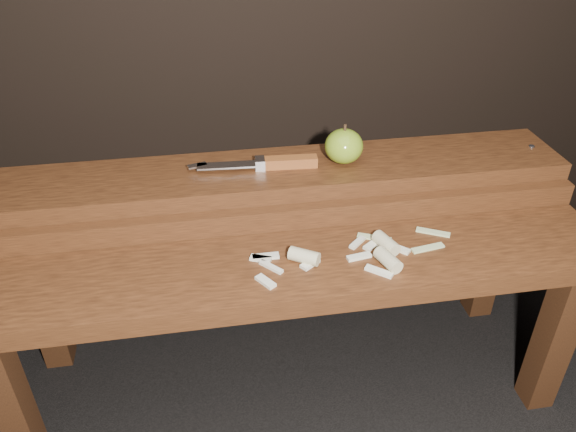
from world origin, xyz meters
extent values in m
plane|color=black|center=(0.00, 0.00, 0.00)|extent=(60.00, 60.00, 0.00)
cube|color=#351C0D|center=(-0.54, -0.10, 0.19)|extent=(0.06, 0.06, 0.38)
cube|color=#351C0D|center=(0.54, -0.10, 0.19)|extent=(0.06, 0.06, 0.38)
cube|color=#452410|center=(0.00, -0.05, 0.40)|extent=(1.20, 0.20, 0.04)
cube|color=#351C0D|center=(-0.54, 0.20, 0.23)|extent=(0.06, 0.06, 0.46)
cube|color=#351C0D|center=(0.54, 0.20, 0.23)|extent=(0.06, 0.06, 0.46)
cube|color=#452410|center=(0.00, 0.07, 0.44)|extent=(1.20, 0.02, 0.05)
cube|color=#452410|center=(0.00, 0.17, 0.48)|extent=(1.20, 0.18, 0.04)
cylinder|color=slate|center=(0.56, 0.17, 0.50)|extent=(0.01, 0.01, 0.00)
ellipsoid|color=olive|center=(0.13, 0.17, 0.54)|extent=(0.08, 0.08, 0.07)
cylinder|color=#382314|center=(0.13, 0.17, 0.58)|extent=(0.01, 0.01, 0.01)
cube|color=brown|center=(0.02, 0.17, 0.51)|extent=(0.11, 0.03, 0.02)
cube|color=silver|center=(-0.04, 0.17, 0.51)|extent=(0.02, 0.03, 0.02)
cube|color=silver|center=(-0.11, 0.17, 0.51)|extent=(0.12, 0.03, 0.00)
cube|color=silver|center=(-0.17, 0.18, 0.51)|extent=(0.04, 0.03, 0.00)
cube|color=beige|center=(0.19, -0.04, 0.42)|extent=(0.04, 0.04, 0.01)
cube|color=beige|center=(0.02, -0.06, 0.42)|extent=(0.04, 0.04, 0.01)
cube|color=beige|center=(-0.07, -0.10, 0.42)|extent=(0.04, 0.04, 0.01)
cube|color=beige|center=(-0.05, -0.06, 0.42)|extent=(0.04, 0.04, 0.01)
cube|color=beige|center=(0.15, -0.02, 0.42)|extent=(0.05, 0.04, 0.01)
cube|color=beige|center=(-0.07, -0.03, 0.42)|extent=(0.04, 0.03, 0.01)
cube|color=beige|center=(-0.06, -0.03, 0.42)|extent=(0.05, 0.02, 0.01)
cube|color=beige|center=(0.12, -0.01, 0.42)|extent=(0.04, 0.04, 0.01)
cube|color=beige|center=(0.11, -0.05, 0.42)|extent=(0.05, 0.02, 0.01)
cube|color=beige|center=(0.14, -0.10, 0.42)|extent=(0.05, 0.04, 0.01)
cylinder|color=#C9BB8C|center=(0.01, -0.05, 0.43)|extent=(0.06, 0.05, 0.03)
cylinder|color=#C9BB8C|center=(0.17, -0.04, 0.43)|extent=(0.04, 0.06, 0.03)
cylinder|color=#C9BB8C|center=(0.16, -0.08, 0.43)|extent=(0.04, 0.06, 0.03)
cube|color=#BCC988|center=(0.28, 0.00, 0.42)|extent=(0.06, 0.04, 0.00)
cube|color=#BCC988|center=(0.25, -0.05, 0.42)|extent=(0.07, 0.02, 0.00)
cube|color=#BCC988|center=(0.16, 0.00, 0.42)|extent=(0.06, 0.04, 0.00)
camera|label=1|loc=(-0.15, -0.84, 1.05)|focal=35.00mm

